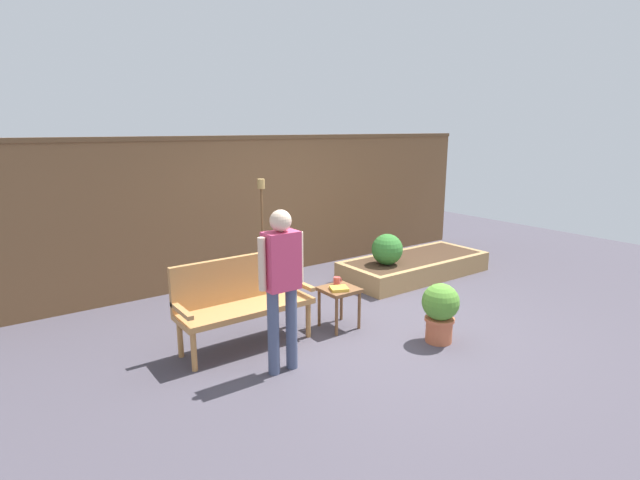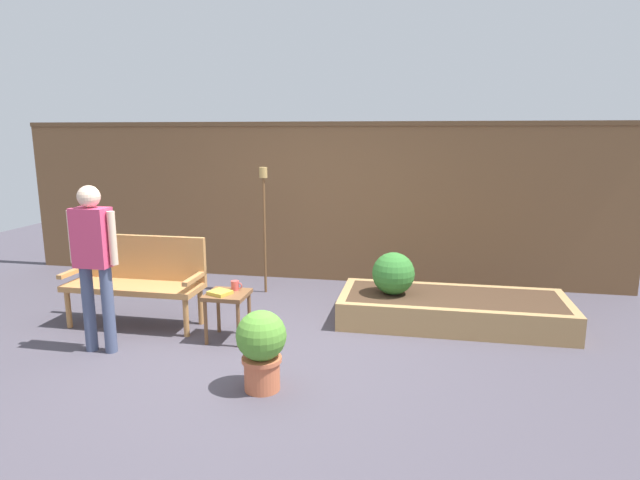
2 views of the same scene
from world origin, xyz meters
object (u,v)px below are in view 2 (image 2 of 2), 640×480
at_px(garden_bench, 138,274).
at_px(book_on_table, 220,293).
at_px(potted_boxwood, 261,345).
at_px(shrub_near_bench, 393,273).
at_px(cup_on_table, 235,285).
at_px(side_table, 227,301).
at_px(person_by_bench, 94,254).
at_px(tiki_torch, 264,207).

bearing_deg(garden_bench, book_on_table, -17.27).
bearing_deg(potted_boxwood, shrub_near_bench, 62.64).
relative_size(cup_on_table, shrub_near_bench, 0.25).
relative_size(side_table, person_by_bench, 0.31).
bearing_deg(tiki_torch, side_table, -86.67).
distance_m(side_table, shrub_near_bench, 1.79).
bearing_deg(shrub_near_bench, tiki_torch, 155.95).
distance_m(side_table, cup_on_table, 0.17).
xyz_separation_m(book_on_table, shrub_near_bench, (1.62, 0.91, 0.03)).
height_order(side_table, shrub_near_bench, shrub_near_bench).
relative_size(book_on_table, person_by_bench, 0.12).
height_order(cup_on_table, potted_boxwood, potted_boxwood).
height_order(garden_bench, person_by_bench, person_by_bench).
bearing_deg(tiki_torch, potted_boxwood, -73.98).
bearing_deg(person_by_bench, book_on_table, 23.26).
xyz_separation_m(garden_bench, book_on_table, (1.05, -0.33, -0.05)).
bearing_deg(side_table, garden_bench, 166.36).
distance_m(garden_bench, shrub_near_bench, 2.73).
height_order(garden_bench, potted_boxwood, garden_bench).
bearing_deg(person_by_bench, cup_on_table, 28.32).
bearing_deg(person_by_bench, shrub_near_bench, 27.16).
height_order(garden_bench, side_table, garden_bench).
relative_size(potted_boxwood, person_by_bench, 0.42).
bearing_deg(side_table, potted_boxwood, -55.99).
relative_size(shrub_near_bench, tiki_torch, 0.29).
bearing_deg(garden_bench, side_table, -13.64).
height_order(side_table, potted_boxwood, potted_boxwood).
height_order(book_on_table, person_by_bench, person_by_bench).
bearing_deg(side_table, cup_on_table, 65.25).
height_order(book_on_table, tiki_torch, tiki_torch).
height_order(tiki_torch, person_by_bench, tiki_torch).
bearing_deg(potted_boxwood, cup_on_table, 119.29).
bearing_deg(cup_on_table, side_table, -114.75).
distance_m(side_table, person_by_bench, 1.30).
bearing_deg(shrub_near_bench, potted_boxwood, -117.36).
height_order(side_table, tiki_torch, tiki_torch).
bearing_deg(book_on_table, garden_bench, -174.26).
bearing_deg(shrub_near_bench, book_on_table, -150.50).
distance_m(cup_on_table, potted_boxwood, 1.21).
relative_size(garden_bench, person_by_bench, 0.92).
distance_m(cup_on_table, tiki_torch, 1.60).
bearing_deg(potted_boxwood, tiki_torch, 106.02).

